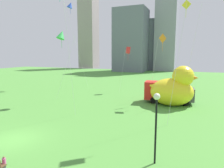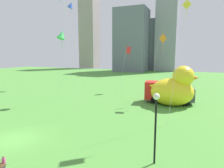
{
  "view_description": "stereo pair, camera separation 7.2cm",
  "coord_description": "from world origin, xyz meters",
  "px_view_note": "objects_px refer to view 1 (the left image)",
  "views": [
    {
      "loc": [
        12.57,
        -10.59,
        6.6
      ],
      "look_at": [
        5.78,
        6.05,
        3.89
      ],
      "focal_mm": 31.88,
      "sensor_mm": 36.0,
      "label": 1
    },
    {
      "loc": [
        12.64,
        -10.57,
        6.6
      ],
      "look_at": [
        5.78,
        6.05,
        3.89
      ],
      "focal_mm": 31.88,
      "sensor_mm": 36.0,
      "label": 2
    }
  ],
  "objects_px": {
    "box_truck": "(167,92)",
    "kite_yellow": "(187,10)",
    "kite_green": "(61,35)",
    "kite_orange": "(162,41)",
    "person_child": "(4,163)",
    "kite_blue": "(70,5)",
    "giant_inflatable_duck": "(173,89)",
    "kite_red": "(128,50)",
    "lamppost": "(156,114)"
  },
  "relations": [
    {
      "from": "kite_orange",
      "to": "kite_green",
      "type": "bearing_deg",
      "value": -156.34
    },
    {
      "from": "person_child",
      "to": "box_truck",
      "type": "bearing_deg",
      "value": 71.67
    },
    {
      "from": "lamppost",
      "to": "box_truck",
      "type": "relative_size",
      "value": 0.66
    },
    {
      "from": "kite_blue",
      "to": "kite_yellow",
      "type": "height_order",
      "value": "kite_blue"
    },
    {
      "from": "lamppost",
      "to": "kite_yellow",
      "type": "height_order",
      "value": "kite_yellow"
    },
    {
      "from": "person_child",
      "to": "box_truck",
      "type": "xyz_separation_m",
      "value": [
        6.65,
        20.07,
        0.98
      ]
    },
    {
      "from": "lamppost",
      "to": "person_child",
      "type": "bearing_deg",
      "value": -152.99
    },
    {
      "from": "kite_blue",
      "to": "kite_green",
      "type": "bearing_deg",
      "value": -61.49
    },
    {
      "from": "kite_green",
      "to": "kite_orange",
      "type": "relative_size",
      "value": 1.05
    },
    {
      "from": "person_child",
      "to": "kite_orange",
      "type": "xyz_separation_m",
      "value": [
        5.59,
        20.57,
        7.91
      ]
    },
    {
      "from": "person_child",
      "to": "kite_yellow",
      "type": "bearing_deg",
      "value": 69.2
    },
    {
      "from": "kite_green",
      "to": "kite_blue",
      "type": "distance_m",
      "value": 16.25
    },
    {
      "from": "kite_green",
      "to": "kite_blue",
      "type": "relative_size",
      "value": 0.58
    },
    {
      "from": "kite_blue",
      "to": "kite_yellow",
      "type": "distance_m",
      "value": 23.27
    },
    {
      "from": "person_child",
      "to": "kite_blue",
      "type": "height_order",
      "value": "kite_blue"
    },
    {
      "from": "lamppost",
      "to": "kite_yellow",
      "type": "xyz_separation_m",
      "value": [
        0.65,
        18.34,
        9.41
      ]
    },
    {
      "from": "person_child",
      "to": "giant_inflatable_duck",
      "type": "bearing_deg",
      "value": 68.19
    },
    {
      "from": "kite_green",
      "to": "box_truck",
      "type": "bearing_deg",
      "value": 20.12
    },
    {
      "from": "giant_inflatable_duck",
      "to": "person_child",
      "type": "bearing_deg",
      "value": -111.81
    },
    {
      "from": "kite_red",
      "to": "giant_inflatable_duck",
      "type": "bearing_deg",
      "value": -41.54
    },
    {
      "from": "person_child",
      "to": "box_truck",
      "type": "distance_m",
      "value": 21.16
    },
    {
      "from": "box_truck",
      "to": "giant_inflatable_duck",
      "type": "bearing_deg",
      "value": -56.31
    },
    {
      "from": "box_truck",
      "to": "kite_orange",
      "type": "bearing_deg",
      "value": 154.54
    },
    {
      "from": "person_child",
      "to": "kite_blue",
      "type": "bearing_deg",
      "value": 116.21
    },
    {
      "from": "giant_inflatable_duck",
      "to": "kite_blue",
      "type": "relative_size",
      "value": 0.37
    },
    {
      "from": "giant_inflatable_duck",
      "to": "kite_green",
      "type": "xyz_separation_m",
      "value": [
        -14.32,
        -3.63,
        6.93
      ]
    },
    {
      "from": "person_child",
      "to": "kite_yellow",
      "type": "xyz_separation_m",
      "value": [
        8.49,
        22.34,
        12.04
      ]
    },
    {
      "from": "person_child",
      "to": "kite_orange",
      "type": "bearing_deg",
      "value": 74.79
    },
    {
      "from": "lamppost",
      "to": "kite_green",
      "type": "bearing_deg",
      "value": 142.71
    },
    {
      "from": "box_truck",
      "to": "kite_yellow",
      "type": "height_order",
      "value": "kite_yellow"
    },
    {
      "from": "person_child",
      "to": "kite_red",
      "type": "height_order",
      "value": "kite_red"
    },
    {
      "from": "person_child",
      "to": "kite_blue",
      "type": "relative_size",
      "value": 0.05
    },
    {
      "from": "kite_blue",
      "to": "kite_red",
      "type": "relative_size",
      "value": 2.15
    },
    {
      "from": "giant_inflatable_duck",
      "to": "kite_blue",
      "type": "xyz_separation_m",
      "value": [
        -21.29,
        9.2,
        14.06
      ]
    },
    {
      "from": "giant_inflatable_duck",
      "to": "box_truck",
      "type": "distance_m",
      "value": 1.73
    },
    {
      "from": "kite_green",
      "to": "kite_yellow",
      "type": "relative_size",
      "value": 0.71
    },
    {
      "from": "person_child",
      "to": "lamppost",
      "type": "height_order",
      "value": "lamppost"
    },
    {
      "from": "giant_inflatable_duck",
      "to": "kite_yellow",
      "type": "relative_size",
      "value": 0.45
    },
    {
      "from": "person_child",
      "to": "kite_green",
      "type": "distance_m",
      "value": 18.72
    },
    {
      "from": "lamppost",
      "to": "kite_orange",
      "type": "height_order",
      "value": "kite_orange"
    },
    {
      "from": "lamppost",
      "to": "kite_yellow",
      "type": "relative_size",
      "value": 0.32
    },
    {
      "from": "kite_blue",
      "to": "kite_orange",
      "type": "bearing_deg",
      "value": -20.92
    },
    {
      "from": "box_truck",
      "to": "kite_yellow",
      "type": "bearing_deg",
      "value": 50.98
    },
    {
      "from": "kite_green",
      "to": "kite_blue",
      "type": "bearing_deg",
      "value": 118.51
    },
    {
      "from": "person_child",
      "to": "box_truck",
      "type": "height_order",
      "value": "box_truck"
    },
    {
      "from": "person_child",
      "to": "kite_red",
      "type": "relative_size",
      "value": 0.11
    },
    {
      "from": "kite_green",
      "to": "kite_red",
      "type": "relative_size",
      "value": 1.25
    },
    {
      "from": "kite_red",
      "to": "kite_yellow",
      "type": "distance_m",
      "value": 11.62
    },
    {
      "from": "kite_red",
      "to": "person_child",
      "type": "bearing_deg",
      "value": -87.71
    },
    {
      "from": "kite_blue",
      "to": "kite_orange",
      "type": "distance_m",
      "value": 22.18
    }
  ]
}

